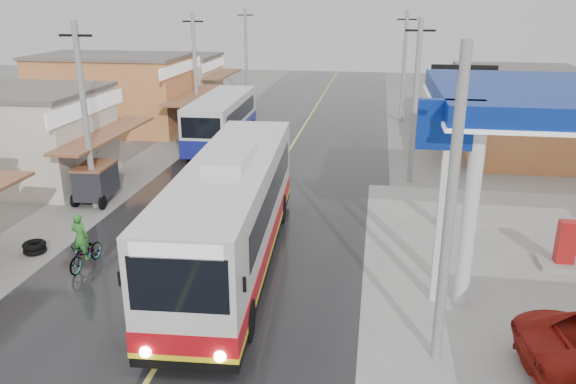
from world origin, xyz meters
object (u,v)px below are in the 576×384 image
object	(u,v)px
coach_bus	(233,212)
tricycle_far	(87,161)
cyclist	(85,250)
tricycle_near	(96,181)
second_bus	(222,120)
tyre_stack	(35,247)

from	to	relation	value
coach_bus	tricycle_far	xyz separation A→B (m)	(-9.93, 8.56, -1.04)
cyclist	tricycle_near	size ratio (longest dim) A/B	0.88
tricycle_near	tricycle_far	size ratio (longest dim) A/B	1.02
second_bus	tricycle_far	size ratio (longest dim) A/B	4.18
second_bus	cyclist	world-z (taller)	second_bus
tricycle_near	tricycle_far	bearing A→B (deg)	119.23
coach_bus	tricycle_near	world-z (taller)	coach_bus
tricycle_near	second_bus	bearing A→B (deg)	70.98
tricycle_near	tricycle_far	xyz separation A→B (m)	(-2.18, 3.38, -0.10)
second_bus	cyclist	size ratio (longest dim) A/B	4.65
cyclist	tyre_stack	size ratio (longest dim) A/B	2.46
second_bus	coach_bus	bearing A→B (deg)	-74.89
coach_bus	tricycle_near	xyz separation A→B (m)	(-7.75, 5.19, -0.94)
tricycle_far	second_bus	bearing A→B (deg)	34.16
coach_bus	second_bus	xyz separation A→B (m)	(-4.79, 15.95, -0.27)
cyclist	tricycle_near	distance (m)	6.85
coach_bus	tyre_stack	distance (m)	7.64
coach_bus	tyre_stack	xyz separation A→B (m)	(-7.43, -0.28, -1.74)
coach_bus	tyre_stack	size ratio (longest dim) A/B	15.83
coach_bus	cyclist	xyz separation A→B (m)	(-4.99, -1.08, -1.28)
tricycle_near	cyclist	bearing A→B (deg)	-69.91
tricycle_far	cyclist	bearing A→B (deg)	-83.88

